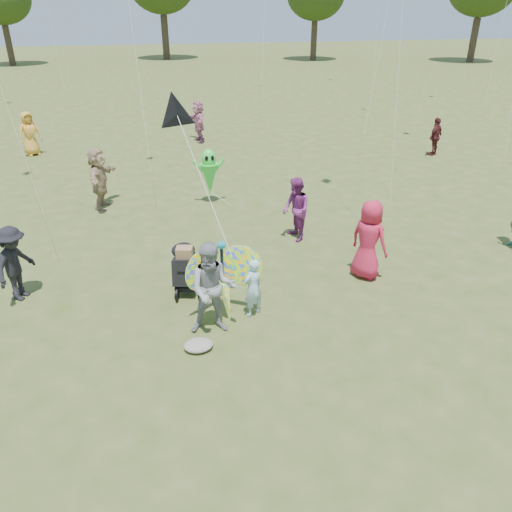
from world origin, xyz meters
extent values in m
plane|color=#51592B|center=(0.00, 0.00, 0.00)|extent=(160.00, 160.00, 0.00)
imported|color=#9CC7DC|center=(-0.36, 1.08, 0.63)|extent=(0.55, 0.49, 1.25)
imported|color=gray|center=(-1.22, 0.70, 0.92)|extent=(1.00, 0.83, 1.85)
ellipsoid|color=gray|center=(-1.60, 0.18, 0.09)|extent=(0.54, 0.44, 0.17)
imported|color=#B41C3A|center=(2.54, 2.04, 0.92)|extent=(0.98, 1.08, 1.85)
imported|color=black|center=(-5.05, 2.86, 0.82)|extent=(1.02, 1.22, 1.65)
imported|color=tan|center=(-3.54, 8.01, 0.94)|extent=(1.01, 1.82, 1.87)
imported|color=#7B296F|center=(1.56, 4.37, 0.85)|extent=(0.72, 0.88, 1.69)
imported|color=gold|center=(-6.59, 14.95, 0.89)|extent=(1.04, 0.93, 1.79)
imported|color=#4B191D|center=(9.70, 11.04, 0.78)|extent=(0.97, 0.81, 1.55)
imported|color=#BE6D8F|center=(0.50, 15.71, 0.91)|extent=(0.83, 1.76, 1.82)
cube|color=black|center=(-1.57, 2.30, 0.55)|extent=(0.66, 0.95, 0.71)
cube|color=black|center=(-1.57, 2.30, 0.22)|extent=(0.57, 0.77, 0.10)
ellipsoid|color=black|center=(-1.57, 2.55, 0.88)|extent=(0.51, 0.45, 0.33)
cylinder|color=black|center=(-1.81, 1.95, 0.15)|extent=(0.12, 0.30, 0.30)
cylinder|color=black|center=(-1.33, 1.95, 0.15)|extent=(0.12, 0.30, 0.30)
cylinder|color=black|center=(-1.57, 2.75, 0.11)|extent=(0.10, 0.23, 0.22)
cylinder|color=black|center=(-1.57, 1.82, 0.98)|extent=(0.43, 0.14, 0.03)
cube|color=#976F49|center=(-1.57, 2.25, 0.96)|extent=(0.40, 0.36, 0.26)
ellipsoid|color=#F83B27|center=(-1.32, 1.22, 1.06)|extent=(0.98, 0.71, 1.24)
ellipsoid|color=#F83B27|center=(-0.56, 1.22, 1.06)|extent=(0.98, 0.71, 1.24)
cylinder|color=black|center=(-0.94, 1.24, 1.01)|extent=(0.06, 0.06, 1.00)
cone|color=#F83B27|center=(-0.89, 1.07, 0.30)|extent=(0.36, 0.49, 0.93)
sphere|color=teal|center=(-0.94, 1.22, 1.56)|extent=(0.16, 0.16, 0.16)
cone|color=black|center=(-1.53, 2.23, 3.84)|extent=(0.89, 0.62, 0.81)
cylinder|color=silver|center=(-1.18, 1.52, 2.66)|extent=(0.73, 1.45, 2.36)
cone|color=#32D63F|center=(-0.23, 7.60, 0.80)|extent=(0.56, 0.56, 0.95)
ellipsoid|color=#32D63F|center=(-0.23, 7.60, 1.45)|extent=(0.44, 0.39, 0.57)
ellipsoid|color=black|center=(-0.32, 7.42, 1.50)|extent=(0.10, 0.05, 0.17)
ellipsoid|color=black|center=(-0.14, 7.42, 1.50)|extent=(0.10, 0.05, 0.17)
cylinder|color=#32D63F|center=(-0.53, 7.60, 1.20)|extent=(0.43, 0.10, 0.49)
cylinder|color=#32D63F|center=(0.07, 7.60, 1.20)|extent=(0.43, 0.10, 0.49)
cylinder|color=silver|center=(0.07, 7.40, 0.20)|extent=(0.61, 0.41, 0.41)
cylinder|color=#3A2D21|center=(-14.00, 52.00, 1.89)|extent=(0.63, 0.63, 3.78)
cylinder|color=#3A2D21|center=(2.00, 55.00, 2.31)|extent=(0.77, 0.77, 4.62)
cylinder|color=#3A2D21|center=(18.00, 50.00, 1.99)|extent=(0.66, 0.67, 3.99)
cylinder|color=#3A2D21|center=(34.00, 44.00, 2.21)|extent=(0.73, 0.73, 4.41)
camera|label=1|loc=(-2.29, -7.26, 5.65)|focal=35.00mm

